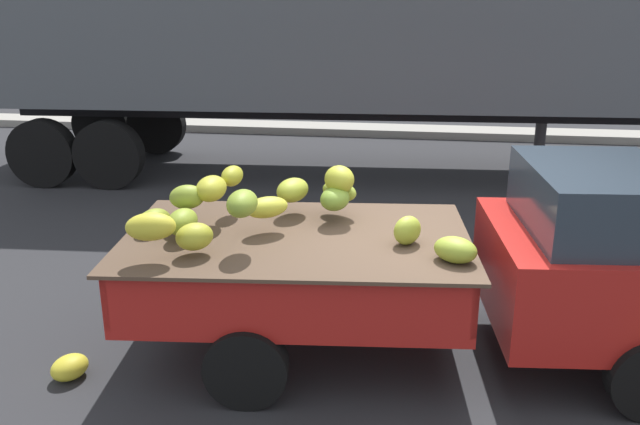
{
  "coord_description": "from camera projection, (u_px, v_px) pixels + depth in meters",
  "views": [
    {
      "loc": [
        -0.32,
        -5.46,
        3.03
      ],
      "look_at": [
        -1.06,
        -0.21,
        1.26
      ],
      "focal_mm": 37.78,
      "sensor_mm": 36.0,
      "label": 1
    }
  ],
  "objects": [
    {
      "name": "ground",
      "position": [
        440.0,
        343.0,
        6.05
      ],
      "size": [
        220.0,
        220.0,
        0.0
      ],
      "primitive_type": "plane",
      "color": "#28282B"
    },
    {
      "name": "curb_strip",
      "position": [
        428.0,
        132.0,
        14.52
      ],
      "size": [
        80.0,
        0.8,
        0.16
      ],
      "primitive_type": "cube",
      "color": "gray",
      "rests_on": "ground"
    },
    {
      "name": "pickup_truck",
      "position": [
        532.0,
        261.0,
        5.54
      ],
      "size": [
        5.17,
        2.2,
        1.7
      ],
      "rotation": [
        0.0,
        0.0,
        0.09
      ],
      "color": "#B21E19",
      "rests_on": "ground"
    },
    {
      "name": "semi_trailer",
      "position": [
        338.0,
        20.0,
        10.81
      ],
      "size": [
        12.12,
        3.23,
        3.95
      ],
      "rotation": [
        0.0,
        0.0,
        0.06
      ],
      "color": "#4C5156",
      "rests_on": "ground"
    },
    {
      "name": "fallen_banana_bunch_near_tailgate",
      "position": [
        70.0,
        367.0,
        5.48
      ],
      "size": [
        0.36,
        0.4,
        0.19
      ],
      "primitive_type": "ellipsoid",
      "rotation": [
        0.0,
        0.0,
        1.18
      ],
      "color": "gold",
      "rests_on": "ground"
    }
  ]
}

